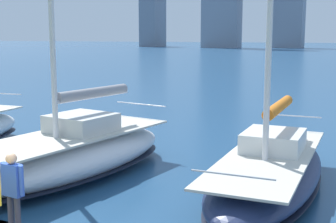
# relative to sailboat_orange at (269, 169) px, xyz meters

# --- Properties ---
(sailboat_orange) EXTENTS (3.08, 8.58, 11.58)m
(sailboat_orange) POSITION_rel_sailboat_orange_xyz_m (0.00, 0.00, 0.00)
(sailboat_orange) COLOR navy
(sailboat_orange) RESTS_ON ground
(sailboat_grey) EXTENTS (3.98, 8.36, 11.61)m
(sailboat_grey) POSITION_rel_sailboat_orange_xyz_m (5.82, 1.30, 0.12)
(sailboat_grey) COLOR white
(sailboat_grey) RESTS_ON ground
(person_blue_shirt) EXTENTS (0.58, 0.22, 1.57)m
(person_blue_shirt) POSITION_rel_sailboat_orange_xyz_m (3.32, 6.34, 0.91)
(person_blue_shirt) COLOR #2D3347
(person_blue_shirt) RESTS_ON dock_pier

